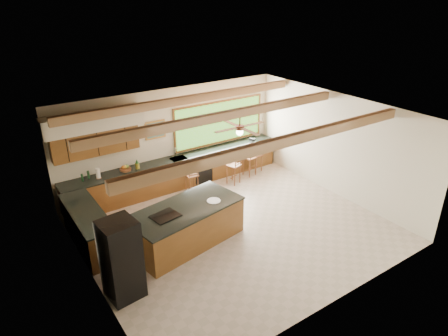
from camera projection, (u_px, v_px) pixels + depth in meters
ground at (234, 228)px, 10.25m from camera, size 7.20×7.20×0.00m
room_shell at (214, 141)px, 9.74m from camera, size 7.27×6.54×3.02m
counter_run at (161, 183)px, 11.54m from camera, size 7.12×3.10×1.22m
island at (186, 225)px, 9.51m from camera, size 2.92×1.74×0.97m
refrigerator at (121, 260)px, 7.69m from camera, size 0.73×0.71×1.70m
bar_stool_a at (192, 176)px, 11.78m from camera, size 0.35×0.35×0.94m
bar_stool_b at (235, 166)px, 12.31m from camera, size 0.47×0.47×1.02m
bar_stool_c at (257, 156)px, 13.19m from camera, size 0.35×0.35×0.95m
bar_stool_d at (251, 158)px, 12.86m from camera, size 0.42×0.42×1.04m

